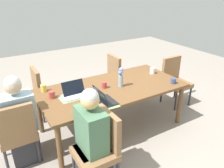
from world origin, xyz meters
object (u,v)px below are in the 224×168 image
Objects in this scene: laptop_far_left_near at (104,99)px; coffee_mug_centre_right at (52,95)px; laptop_head_right_left_mid at (75,93)px; coffee_mug_far_left at (173,81)px; chair_far_left_near at (100,145)px; person_far_left_near at (92,143)px; coffee_mug_centre_left at (104,85)px; dining_table at (112,91)px; person_head_right_left_mid at (21,125)px; coffee_mug_near_right at (44,88)px; chair_head_left_right_mid at (174,79)px; chair_near_left_far at (45,90)px; coffee_mug_near_left at (152,71)px; flower_vase at (121,77)px; chair_near_right_near at (119,74)px; chair_head_right_left_mid at (17,131)px.

laptop_far_left_near is 0.73m from coffee_mug_centre_right.
laptop_head_right_left_mid is 1.54m from coffee_mug_far_left.
chair_far_left_near is 0.10m from person_far_left_near.
coffee_mug_centre_right is at bearing -6.44° from coffee_mug_centre_left.
coffee_mug_far_left is at bearing -166.13° from person_far_left_near.
coffee_mug_centre_left is (0.12, -0.03, 0.11)m from dining_table.
person_far_left_near is 1.00× the size of person_head_right_left_mid.
dining_table is 20.65× the size of coffee_mug_near_right.
chair_far_left_near reaches higher than coffee_mug_far_left.
chair_head_left_right_mid is 0.80m from coffee_mug_far_left.
coffee_mug_centre_left is at bearing -16.68° from dining_table.
chair_near_left_far is at bearing -103.60° from coffee_mug_near_right.
chair_far_left_near is at bearing 24.27° from chair_head_left_right_mid.
coffee_mug_centre_right is at bearing -164.34° from person_head_right_left_mid.
coffee_mug_near_right is at bearing -22.87° from coffee_mug_far_left.
chair_far_left_near reaches higher than dining_table.
chair_head_left_right_mid is at bearing -139.05° from coffee_mug_far_left.
flower_vase is at bearing 12.14° from coffee_mug_near_left.
person_head_right_left_mid is 2.29m from coffee_mug_far_left.
dining_table is 0.26m from flower_vase.
laptop_far_left_near is (0.46, 0.31, -0.12)m from flower_vase.
flower_vase is 3.58× the size of coffee_mug_far_left.
chair_head_left_right_mid is 0.63m from coffee_mug_near_left.
coffee_mug_near_right is at bearing 16.19° from chair_near_right_near.
person_far_left_near is 1.19m from flower_vase.
chair_near_left_far is at bearing -121.51° from person_head_right_left_mid.
chair_head_right_left_mid is 2.81× the size of laptop_head_right_left_mid.
chair_head_right_left_mid and chair_near_left_far have the same top height.
coffee_mug_centre_right is (0.77, -0.09, 0.00)m from coffee_mug_centre_left.
coffee_mug_far_left is at bearing 89.82° from coffee_mug_near_left.
chair_head_left_right_mid reaches higher than coffee_mug_centre_left.
coffee_mug_near_right reaches higher than coffee_mug_centre_left.
laptop_head_right_left_mid is 1.49m from coffee_mug_near_left.
chair_near_right_near is at bearing -79.95° from coffee_mug_far_left.
coffee_mug_near_right is at bearing -6.43° from chair_head_left_right_mid.
person_far_left_near is at bearing 22.21° from chair_head_left_right_mid.
coffee_mug_near_left is at bearing 155.43° from chair_near_left_far.
chair_head_left_right_mid is at bearing -177.49° from person_head_right_left_mid.
coffee_mug_near_right is (-0.43, -0.39, 0.25)m from person_head_right_left_mid.
coffee_mug_near_right is at bearing 76.40° from chair_near_left_far.
coffee_mug_far_left is (-1.63, -0.40, 0.24)m from person_far_left_near.
person_head_right_left_mid is at bearing -128.76° from chair_head_right_left_mid.
coffee_mug_near_right is (0.26, -1.23, 0.28)m from chair_far_left_near.
coffee_mug_centre_left is at bearing 173.56° from coffee_mug_centre_right.
person_head_right_left_mid reaches higher than laptop_far_left_near.
chair_head_right_left_mid is 1.15m from laptop_far_left_near.
coffee_mug_near_left is at bearing -175.00° from chair_head_right_left_mid.
chair_near_left_far is 8.43× the size of coffee_mug_near_right.
flower_vase is at bearing -178.64° from chair_head_right_left_mid.
flower_vase is at bearing 158.49° from dining_table.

